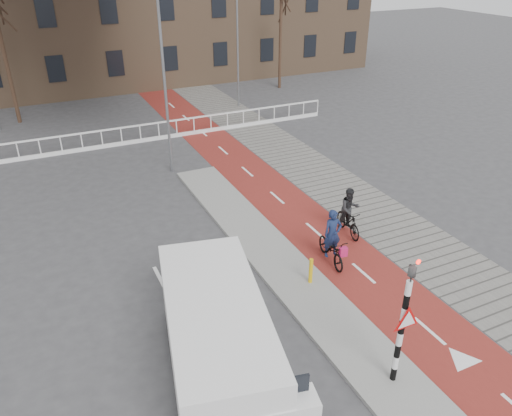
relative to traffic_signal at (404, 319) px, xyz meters
name	(u,v)px	position (x,y,z in m)	size (l,w,h in m)	color
ground	(363,325)	(0.60, 2.02, -1.99)	(120.00, 120.00, 0.00)	#38383A
bike_lane	(257,180)	(2.10, 12.02, -1.98)	(2.50, 60.00, 0.01)	maroon
sidewalk	(310,169)	(4.90, 12.02, -1.98)	(3.00, 60.00, 0.01)	slate
curb_island	(274,257)	(-0.10, 6.02, -1.93)	(1.80, 16.00, 0.12)	gray
traffic_signal	(404,319)	(0.00, 0.00, 0.00)	(0.80, 0.80, 3.68)	black
bollard	(311,271)	(0.21, 4.23, -1.45)	(0.12, 0.12, 0.85)	gold
cyclist_near	(332,245)	(1.51, 5.06, -1.34)	(0.90, 1.89, 1.90)	black
cyclist_far	(349,216)	(3.05, 6.32, -1.23)	(0.83, 1.71, 1.81)	black
van	(217,340)	(-3.73, 1.96, -0.77)	(3.20, 5.69, 2.31)	white
railing	(83,146)	(-4.40, 19.02, -1.68)	(28.00, 0.10, 0.99)	silver
tree_mid	(4,55)	(-7.10, 25.52, 1.94)	(0.23, 0.23, 7.85)	black
tree_right	(281,38)	(10.68, 26.06, 1.53)	(0.21, 0.21, 7.04)	black
streetlight_near	(165,89)	(-1.05, 14.57, 1.89)	(0.12, 0.12, 7.76)	slate
streetlight_right	(237,37)	(6.05, 23.04, 2.31)	(0.12, 0.12, 8.61)	slate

